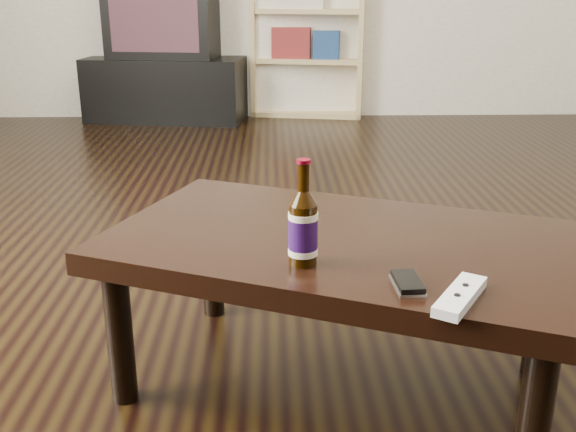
{
  "coord_description": "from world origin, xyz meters",
  "views": [
    {
      "loc": [
        -0.18,
        -1.83,
        0.93
      ],
      "look_at": [
        -0.14,
        -0.58,
        0.49
      ],
      "focal_mm": 42.0,
      "sensor_mm": 36.0,
      "label": 1
    }
  ],
  "objects_px": {
    "beer_bottle": "(303,228)",
    "remote": "(460,296)",
    "tv": "(164,16)",
    "bookshelf": "(308,6)",
    "coffee_table": "(339,257)",
    "phone": "(407,283)",
    "tv_stand": "(168,88)"
  },
  "relations": [
    {
      "from": "tv_stand",
      "to": "beer_bottle",
      "type": "distance_m",
      "value": 3.6
    },
    {
      "from": "tv_stand",
      "to": "beer_bottle",
      "type": "height_order",
      "value": "beer_bottle"
    },
    {
      "from": "tv",
      "to": "remote",
      "type": "height_order",
      "value": "tv"
    },
    {
      "from": "tv",
      "to": "remote",
      "type": "bearing_deg",
      "value": -65.33
    },
    {
      "from": "remote",
      "to": "bookshelf",
      "type": "bearing_deg",
      "value": 123.64
    },
    {
      "from": "coffee_table",
      "to": "remote",
      "type": "distance_m",
      "value": 0.38
    },
    {
      "from": "tv_stand",
      "to": "beer_bottle",
      "type": "bearing_deg",
      "value": -68.76
    },
    {
      "from": "beer_bottle",
      "to": "tv",
      "type": "bearing_deg",
      "value": 102.47
    },
    {
      "from": "beer_bottle",
      "to": "phone",
      "type": "distance_m",
      "value": 0.23
    },
    {
      "from": "bookshelf",
      "to": "coffee_table",
      "type": "relative_size",
      "value": 1.23
    },
    {
      "from": "bookshelf",
      "to": "coffee_table",
      "type": "bearing_deg",
      "value": -82.02
    },
    {
      "from": "tv_stand",
      "to": "bookshelf",
      "type": "distance_m",
      "value": 1.14
    },
    {
      "from": "coffee_table",
      "to": "beer_bottle",
      "type": "height_order",
      "value": "beer_bottle"
    },
    {
      "from": "tv",
      "to": "phone",
      "type": "bearing_deg",
      "value": -66.29
    },
    {
      "from": "bookshelf",
      "to": "beer_bottle",
      "type": "height_order",
      "value": "bookshelf"
    },
    {
      "from": "coffee_table",
      "to": "phone",
      "type": "xyz_separation_m",
      "value": [
        0.1,
        -0.27,
        0.06
      ]
    },
    {
      "from": "tv",
      "to": "coffee_table",
      "type": "height_order",
      "value": "tv"
    },
    {
      "from": "tv_stand",
      "to": "phone",
      "type": "height_order",
      "value": "tv_stand"
    },
    {
      "from": "coffee_table",
      "to": "beer_bottle",
      "type": "distance_m",
      "value": 0.22
    },
    {
      "from": "tv_stand",
      "to": "phone",
      "type": "bearing_deg",
      "value": -66.3
    },
    {
      "from": "beer_bottle",
      "to": "remote",
      "type": "bearing_deg",
      "value": -32.77
    },
    {
      "from": "beer_bottle",
      "to": "bookshelf",
      "type": "bearing_deg",
      "value": 86.7
    },
    {
      "from": "tv",
      "to": "phone",
      "type": "distance_m",
      "value": 3.75
    },
    {
      "from": "tv_stand",
      "to": "remote",
      "type": "distance_m",
      "value": 3.83
    },
    {
      "from": "bookshelf",
      "to": "phone",
      "type": "relative_size",
      "value": 14.84
    },
    {
      "from": "tv",
      "to": "bookshelf",
      "type": "relative_size",
      "value": 0.53
    },
    {
      "from": "tv_stand",
      "to": "coffee_table",
      "type": "height_order",
      "value": "tv_stand"
    },
    {
      "from": "tv",
      "to": "bookshelf",
      "type": "distance_m",
      "value": 1.0
    },
    {
      "from": "bookshelf",
      "to": "remote",
      "type": "xyz_separation_m",
      "value": [
        0.06,
        -3.85,
        -0.36
      ]
    },
    {
      "from": "tv_stand",
      "to": "bookshelf",
      "type": "height_order",
      "value": "bookshelf"
    },
    {
      "from": "beer_bottle",
      "to": "remote",
      "type": "relative_size",
      "value": 1.27
    },
    {
      "from": "beer_bottle",
      "to": "remote",
      "type": "xyz_separation_m",
      "value": [
        0.27,
        -0.18,
        -0.07
      ]
    }
  ]
}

